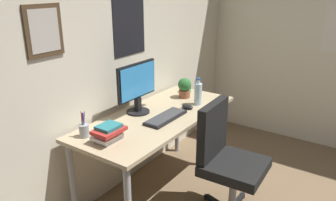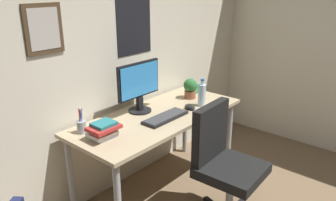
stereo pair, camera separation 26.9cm
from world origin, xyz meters
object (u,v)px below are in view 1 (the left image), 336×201
Objects in this scene: pen_cup at (84,130)px; book_stack_left at (108,133)px; office_chair at (226,156)px; computer_mouse at (187,107)px; potted_plant at (185,87)px; monitor at (137,86)px; coffee_mug_near at (187,87)px; keyboard at (166,117)px; water_bottle at (198,94)px.

pen_cup is 0.20m from book_stack_left.
office_chair is at bearing -49.51° from pen_cup.
pen_cup is at bearing 160.53° from computer_mouse.
office_chair is at bearing -44.26° from book_stack_left.
book_stack_left is at bearing 135.74° from office_chair.
potted_plant is 1.17m from pen_cup.
coffee_mug_near is at bearing -4.30° from monitor.
book_stack_left is at bearing -174.55° from coffee_mug_near.
potted_plant is (0.54, 0.16, 0.09)m from keyboard.
potted_plant is 0.88× the size of book_stack_left.
monitor is 0.49m from computer_mouse.
coffee_mug_near is (0.41, 0.25, 0.03)m from computer_mouse.
monitor is 0.59m from book_stack_left.
monitor reaches higher than book_stack_left.
pen_cup reaches higher than book_stack_left.
monitor is 0.59m from potted_plant.
monitor reaches higher than pen_cup.
monitor is 0.75m from coffee_mug_near.
water_bottle is at bearing -115.45° from potted_plant.
keyboard is 3.91× the size of computer_mouse.
keyboard is at bearing 99.05° from office_chair.
monitor is at bearing -1.44° from pen_cup.
potted_plant is (0.10, 0.21, -0.00)m from water_bottle.
office_chair is 1.10m from pen_cup.
keyboard is 3.36× the size of coffee_mug_near.
computer_mouse is 0.44× the size of water_bottle.
office_chair is 0.93m from monitor.
book_stack_left is (-1.00, 0.16, -0.04)m from water_bottle.
monitor reaches higher than computer_mouse.
computer_mouse is 0.87m from book_stack_left.
water_bottle is at bearing -35.39° from monitor.
book_stack_left reaches higher than coffee_mug_near.
computer_mouse is at bearing -19.47° from pen_cup.
potted_plant is 1.10m from book_stack_left.
book_stack_left is at bearing -177.35° from potted_plant.
water_bottle reaches higher than pen_cup.
keyboard is 0.74m from coffee_mug_near.
office_chair is 2.07× the size of monitor.
pen_cup is (-1.06, 0.35, -0.05)m from water_bottle.
coffee_mug_near is at bearing 17.90° from keyboard.
water_bottle is (0.15, -0.02, 0.09)m from computer_mouse.
computer_mouse is 0.86× the size of coffee_mug_near.
keyboard is at bearing -10.92° from book_stack_left.
monitor is 0.62m from pen_cup.
computer_mouse is 0.97m from pen_cup.
water_bottle is (0.47, -0.33, -0.13)m from monitor.
water_bottle reaches higher than potted_plant.
book_stack_left is (-0.56, 0.11, 0.05)m from keyboard.
office_chair is 0.94m from book_stack_left.
potted_plant reaches higher than computer_mouse.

